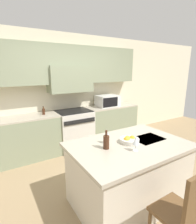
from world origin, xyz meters
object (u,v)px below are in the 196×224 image
microwave (107,101)px  wine_glass_far (107,134)px  range_stove (74,129)px  oil_bottle_on_counter (44,111)px  fruit_bowl (129,140)px  wine_bottle (106,142)px  island_chair (185,210)px  wine_glass_near (136,141)px

microwave → wine_glass_far: microwave is taller
range_stove → microwave: size_ratio=1.62×
oil_bottle_on_counter → fruit_bowl: bearing=-73.3°
wine_bottle → fruit_bowl: wine_bottle is taller
oil_bottle_on_counter → wine_glass_far: bearing=-80.0°
island_chair → wine_glass_near: wine_glass_near is taller
microwave → wine_bottle: 2.50m
range_stove → wine_glass_far: wine_glass_far is taller
range_stove → wine_glass_far: size_ratio=4.56×
fruit_bowl → range_stove: bearing=87.9°
microwave → oil_bottle_on_counter: size_ratio=3.15×
wine_bottle → oil_bottle_on_counter: size_ratio=1.35×
island_chair → wine_bottle: size_ratio=4.18×
fruit_bowl → wine_glass_far: bearing=153.1°
wine_glass_far → island_chair: bearing=-80.9°
wine_glass_far → microwave: bearing=55.1°
wine_glass_near → oil_bottle_on_counter: 2.35m
wine_bottle → wine_glass_far: (0.10, 0.13, 0.04)m
wine_bottle → fruit_bowl: bearing=-1.2°
island_chair → fruit_bowl: 1.00m
range_stove → microwave: microwave is taller
microwave → range_stove: bearing=-178.9°
wine_bottle → microwave: bearing=55.0°
fruit_bowl → oil_bottle_on_counter: size_ratio=1.47×
wine_glass_far → fruit_bowl: 0.33m
range_stove → island_chair: 2.97m
wine_bottle → wine_glass_far: size_ratio=1.21×
range_stove → microwave: 1.15m
island_chair → microwave: bearing=68.7°
range_stove → oil_bottle_on_counter: bearing=178.5°
range_stove → oil_bottle_on_counter: oil_bottle_on_counter is taller
wine_glass_near → oil_bottle_on_counter: bearing=102.5°
wine_glass_near → fruit_bowl: size_ratio=0.76×
oil_bottle_on_counter → wine_bottle: bearing=-83.3°
wine_glass_far → oil_bottle_on_counter: 1.94m
wine_glass_near → range_stove: bearing=85.4°
range_stove → wine_glass_near: 2.35m
microwave → fruit_bowl: 2.32m
range_stove → wine_bottle: wine_bottle is taller
island_chair → wine_glass_near: bearing=90.1°
microwave → oil_bottle_on_counter: bearing=-180.0°
wine_bottle → wine_glass_near: 0.37m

